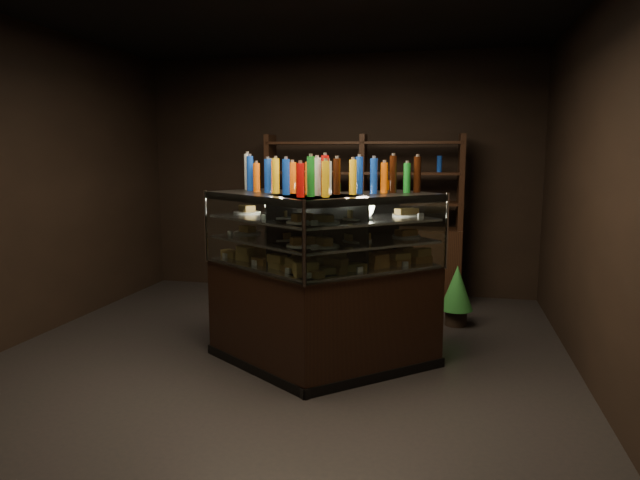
# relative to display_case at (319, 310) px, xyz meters

# --- Properties ---
(ground) EXTENTS (5.00, 5.00, 0.00)m
(ground) POSITION_rel_display_case_xyz_m (-0.39, 0.22, -0.49)
(ground) COLOR black
(ground) RESTS_ON ground
(room_shell) EXTENTS (5.02, 5.02, 3.01)m
(room_shell) POSITION_rel_display_case_xyz_m (-0.39, 0.22, 1.45)
(room_shell) COLOR black
(room_shell) RESTS_ON ground
(display_case) EXTENTS (2.08, 1.40, 1.47)m
(display_case) POSITION_rel_display_case_xyz_m (0.00, 0.00, 0.00)
(display_case) COLOR black
(display_case) RESTS_ON ground
(food_display) EXTENTS (1.70, 0.94, 0.45)m
(food_display) POSITION_rel_display_case_xyz_m (0.00, -0.01, 0.60)
(food_display) COLOR #B88242
(food_display) RESTS_ON display_case
(bottles_top) EXTENTS (1.53, 0.80, 0.30)m
(bottles_top) POSITION_rel_display_case_xyz_m (-0.00, 0.00, 1.11)
(bottles_top) COLOR #D8590A
(bottles_top) RESTS_ON display_case
(potted_conifer) EXTENTS (0.34, 0.34, 0.72)m
(potted_conifer) POSITION_rel_display_case_xyz_m (1.13, 1.46, -0.08)
(potted_conifer) COLOR black
(potted_conifer) RESTS_ON ground
(back_shelving) EXTENTS (2.34, 0.53, 2.00)m
(back_shelving) POSITION_rel_display_case_xyz_m (0.01, 2.27, 0.12)
(back_shelving) COLOR black
(back_shelving) RESTS_ON ground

